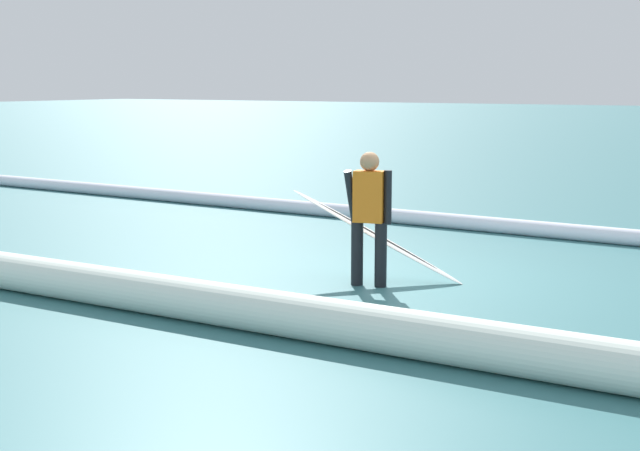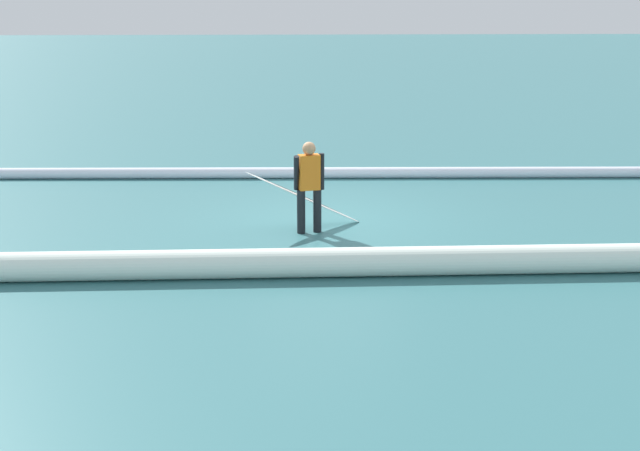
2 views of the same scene
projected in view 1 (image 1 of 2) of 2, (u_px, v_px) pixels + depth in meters
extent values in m
plane|color=#377074|center=(427.00, 276.00, 11.10)|extent=(162.91, 162.91, 0.00)
cylinder|color=black|center=(357.00, 253.00, 10.55)|extent=(0.14, 0.14, 0.74)
cylinder|color=black|center=(381.00, 255.00, 10.46)|extent=(0.14, 0.14, 0.74)
cube|color=orange|center=(369.00, 197.00, 10.40)|extent=(0.38, 0.27, 0.58)
sphere|color=tan|center=(370.00, 162.00, 10.34)|extent=(0.22, 0.22, 0.22)
cylinder|color=black|center=(351.00, 196.00, 10.47)|extent=(0.09, 0.26, 0.61)
cylinder|color=black|center=(388.00, 197.00, 10.33)|extent=(0.09, 0.09, 0.61)
ellipsoid|color=white|center=(377.00, 237.00, 10.80)|extent=(2.05, 0.84, 1.07)
ellipsoid|color=black|center=(377.00, 236.00, 10.80)|extent=(1.61, 0.56, 0.87)
cylinder|color=white|center=(371.00, 214.00, 15.45)|extent=(20.82, 1.01, 0.24)
cylinder|color=white|center=(117.00, 288.00, 9.51)|extent=(23.31, 0.45, 0.42)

